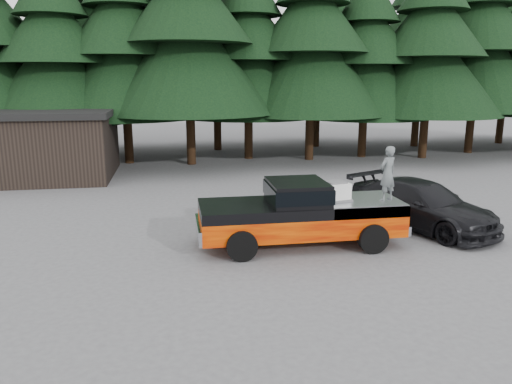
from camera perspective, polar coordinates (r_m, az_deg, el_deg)
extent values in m
plane|color=#4F4F51|center=(14.57, -1.03, -6.30)|extent=(120.00, 120.00, 0.00)
cube|color=black|center=(14.32, 4.74, 0.08)|extent=(1.66, 1.90, 0.59)
cube|color=silver|center=(14.57, 9.05, 0.01)|extent=(0.84, 0.74, 0.50)
imported|color=#565D5E|center=(14.78, 14.80, 2.06)|extent=(0.68, 0.58, 1.58)
imported|color=black|center=(17.11, 18.41, -1.40)|extent=(4.10, 5.62, 1.51)
cube|color=black|center=(26.74, -24.67, 4.70)|extent=(8.00, 6.00, 3.00)
cube|color=black|center=(26.59, -25.01, 8.22)|extent=(8.40, 6.40, 0.30)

